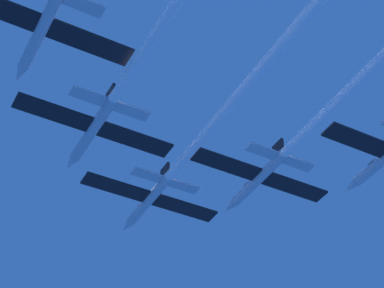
# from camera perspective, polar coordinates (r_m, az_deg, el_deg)

# --- Properties ---
(jet_lead) EXTENTS (17.45, 47.61, 2.89)m
(jet_lead) POSITION_cam_1_polar(r_m,az_deg,el_deg) (78.96, 0.40, 0.06)
(jet_lead) COLOR #B2BAC6
(jet_left_wing) EXTENTS (17.45, 51.81, 2.89)m
(jet_left_wing) POSITION_cam_1_polar(r_m,az_deg,el_deg) (66.83, -3.27, 8.20)
(jet_left_wing) COLOR #B2BAC6
(jet_right_wing) EXTENTS (17.45, 51.38, 2.89)m
(jet_right_wing) POSITION_cam_1_polar(r_m,az_deg,el_deg) (75.52, 11.01, 2.91)
(jet_right_wing) COLOR #B2BAC6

